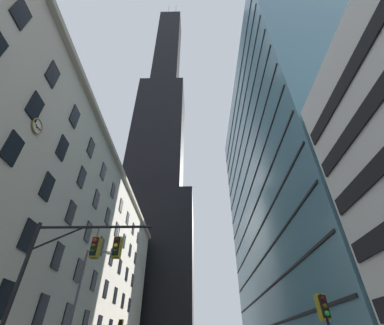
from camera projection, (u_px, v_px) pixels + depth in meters
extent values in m
cube|color=beige|center=(54.00, 246.00, 35.08)|extent=(14.15, 61.02, 25.98)
cube|color=#B2A893|center=(122.00, 172.00, 42.30)|extent=(0.70, 61.02, 0.60)
cube|color=black|center=(3.00, 299.00, 16.37)|extent=(0.14, 1.40, 2.20)
cube|color=black|center=(41.00, 310.00, 20.38)|extent=(0.14, 1.40, 2.20)
cube|color=black|center=(67.00, 317.00, 24.40)|extent=(0.14, 1.40, 2.20)
cube|color=black|center=(85.00, 322.00, 28.41)|extent=(0.14, 1.40, 2.20)
cube|color=black|center=(99.00, 325.00, 32.43)|extent=(0.14, 1.40, 2.20)
cube|color=black|center=(28.00, 235.00, 18.87)|extent=(0.14, 1.40, 2.20)
cube|color=black|center=(58.00, 256.00, 22.88)|extent=(0.14, 1.40, 2.20)
cube|color=black|center=(79.00, 270.00, 26.90)|extent=(0.14, 1.40, 2.20)
cube|color=black|center=(94.00, 281.00, 30.92)|extent=(0.14, 1.40, 2.20)
cube|color=black|center=(106.00, 289.00, 34.93)|extent=(0.14, 1.40, 2.20)
cube|color=black|center=(115.00, 296.00, 38.95)|extent=(0.14, 1.40, 2.20)
cube|color=black|center=(123.00, 301.00, 42.96)|extent=(0.14, 1.40, 2.20)
cube|color=black|center=(129.00, 305.00, 46.98)|extent=(0.14, 1.40, 2.20)
cube|color=black|center=(12.00, 148.00, 17.35)|extent=(0.14, 1.40, 2.20)
cube|color=black|center=(47.00, 187.00, 21.37)|extent=(0.14, 1.40, 2.20)
cube|color=black|center=(71.00, 213.00, 25.38)|extent=(0.14, 1.40, 2.20)
cube|color=black|center=(88.00, 232.00, 29.40)|extent=(0.14, 1.40, 2.20)
cube|color=black|center=(101.00, 246.00, 33.42)|extent=(0.14, 1.40, 2.20)
cube|color=black|center=(112.00, 258.00, 37.43)|extent=(0.14, 1.40, 2.20)
cube|color=black|center=(120.00, 267.00, 41.45)|extent=(0.14, 1.40, 2.20)
cube|color=black|center=(127.00, 274.00, 45.46)|extent=(0.14, 1.40, 2.20)
cube|color=black|center=(132.00, 281.00, 49.48)|extent=(0.14, 1.40, 2.20)
cube|color=black|center=(35.00, 107.00, 19.85)|extent=(0.14, 1.40, 2.20)
cube|color=black|center=(62.00, 148.00, 23.87)|extent=(0.14, 1.40, 2.20)
cube|color=black|center=(82.00, 177.00, 27.89)|extent=(0.14, 1.40, 2.20)
cube|color=black|center=(96.00, 199.00, 31.90)|extent=(0.14, 1.40, 2.20)
cube|color=black|center=(108.00, 216.00, 35.92)|extent=(0.14, 1.40, 2.20)
cube|color=black|center=(117.00, 230.00, 39.93)|extent=(0.14, 1.40, 2.20)
cube|color=black|center=(124.00, 241.00, 43.95)|extent=(0.14, 1.40, 2.20)
cube|color=black|center=(130.00, 250.00, 47.97)|extent=(0.14, 1.40, 2.20)
cube|color=black|center=(135.00, 258.00, 51.98)|extent=(0.14, 1.40, 2.20)
cube|color=black|center=(21.00, 14.00, 18.34)|extent=(0.14, 1.40, 2.20)
cube|color=black|center=(53.00, 74.00, 22.36)|extent=(0.14, 1.40, 2.20)
cube|color=black|center=(75.00, 117.00, 26.37)|extent=(0.14, 1.40, 2.20)
cube|color=black|center=(91.00, 148.00, 30.39)|extent=(0.14, 1.40, 2.20)
cube|color=black|center=(103.00, 172.00, 34.40)|extent=(0.14, 1.40, 2.20)
cube|color=black|center=(113.00, 190.00, 38.42)|extent=(0.14, 1.40, 2.20)
cube|color=black|center=(121.00, 206.00, 42.44)|extent=(0.14, 1.40, 2.20)
cube|color=black|center=(128.00, 218.00, 46.45)|extent=(0.14, 1.40, 2.20)
cube|color=black|center=(133.00, 229.00, 50.47)|extent=(0.14, 1.40, 2.20)
cube|color=black|center=(138.00, 238.00, 54.48)|extent=(0.14, 1.40, 2.20)
torus|color=olive|center=(37.00, 126.00, 20.01)|extent=(0.12, 1.30, 1.30)
cylinder|color=silver|center=(37.00, 126.00, 20.01)|extent=(0.05, 1.12, 1.12)
cube|color=black|center=(37.00, 126.00, 19.86)|extent=(0.03, 0.29, 0.29)
cube|color=black|center=(39.00, 129.00, 20.16)|extent=(0.03, 0.50, 0.17)
cube|color=black|center=(146.00, 271.00, 78.22)|extent=(28.87, 28.87, 42.49)
cube|color=black|center=(159.00, 142.00, 109.28)|extent=(20.21, 20.21, 61.81)
cube|color=black|center=(168.00, 53.00, 150.69)|extent=(12.99, 12.99, 77.26)
cylinder|color=silver|center=(168.00, 14.00, 180.93)|extent=(1.20, 1.20, 24.20)
cylinder|color=silver|center=(176.00, 14.00, 180.86)|extent=(1.20, 1.20, 24.20)
cube|color=black|center=(374.00, 101.00, 13.55)|extent=(0.16, 13.05, 1.10)
cube|color=black|center=(353.00, 68.00, 15.34)|extent=(0.16, 13.05, 1.10)
cube|color=teal|center=(296.00, 180.00, 46.98)|extent=(17.75, 46.87, 53.41)
cube|color=black|center=(264.00, 293.00, 35.96)|extent=(0.12, 45.87, 0.24)
cube|color=black|center=(260.00, 263.00, 38.34)|extent=(0.12, 45.87, 0.24)
cube|color=black|center=(256.00, 237.00, 40.72)|extent=(0.12, 45.87, 0.24)
cube|color=black|center=(252.00, 214.00, 43.10)|extent=(0.12, 45.87, 0.24)
cube|color=black|center=(249.00, 193.00, 45.49)|extent=(0.12, 45.87, 0.24)
cube|color=black|center=(246.00, 174.00, 47.87)|extent=(0.12, 45.87, 0.24)
cube|color=black|center=(244.00, 158.00, 50.25)|extent=(0.12, 45.87, 0.24)
cube|color=black|center=(241.00, 142.00, 52.63)|extent=(0.12, 45.87, 0.24)
cube|color=black|center=(239.00, 128.00, 55.02)|extent=(0.12, 45.87, 0.24)
cube|color=black|center=(237.00, 115.00, 57.40)|extent=(0.12, 45.87, 0.24)
cube|color=black|center=(235.00, 103.00, 59.78)|extent=(0.12, 45.87, 0.24)
cylinder|color=black|center=(15.00, 292.00, 11.89)|extent=(0.20, 0.20, 6.78)
cylinder|color=black|center=(95.00, 227.00, 13.72)|extent=(6.13, 0.14, 0.14)
cylinder|color=black|center=(58.00, 238.00, 13.39)|extent=(2.53, 0.10, 1.29)
cylinder|color=black|center=(98.00, 232.00, 13.54)|extent=(0.04, 0.04, 0.60)
cube|color=black|center=(95.00, 247.00, 13.10)|extent=(0.30, 0.30, 0.90)
cube|color=olive|center=(96.00, 248.00, 13.23)|extent=(0.40, 0.40, 1.04)
sphere|color=red|center=(95.00, 240.00, 13.13)|extent=(0.20, 0.20, 0.20)
sphere|color=#4B3A08|center=(94.00, 246.00, 12.97)|extent=(0.20, 0.20, 0.20)
sphere|color=#083D10|center=(92.00, 251.00, 12.80)|extent=(0.20, 0.20, 0.20)
cylinder|color=black|center=(119.00, 232.00, 13.53)|extent=(0.04, 0.04, 0.60)
cube|color=black|center=(117.00, 246.00, 13.08)|extent=(0.30, 0.30, 0.90)
cube|color=olive|center=(117.00, 248.00, 13.22)|extent=(0.40, 0.40, 1.04)
sphere|color=#450808|center=(117.00, 240.00, 13.12)|extent=(0.20, 0.20, 0.20)
sphere|color=yellow|center=(116.00, 245.00, 12.95)|extent=(0.20, 0.20, 0.20)
sphere|color=#083D10|center=(115.00, 251.00, 12.79)|extent=(0.20, 0.20, 0.20)
cube|color=black|center=(324.00, 307.00, 11.49)|extent=(0.30, 0.30, 0.90)
cube|color=olive|center=(322.00, 307.00, 11.63)|extent=(0.40, 0.40, 1.04)
sphere|color=#450808|center=(323.00, 299.00, 11.53)|extent=(0.20, 0.20, 0.20)
sphere|color=#4B3A08|center=(325.00, 306.00, 11.36)|extent=(0.20, 0.20, 0.20)
sphere|color=green|center=(327.00, 313.00, 11.20)|extent=(0.20, 0.20, 0.20)
cube|color=black|center=(120.00, 325.00, 25.84)|extent=(0.30, 0.30, 0.90)
cube|color=olive|center=(121.00, 325.00, 25.98)|extent=(0.40, 0.40, 1.04)
sphere|color=#450808|center=(120.00, 322.00, 25.88)|extent=(0.20, 0.20, 0.20)
sphere|color=#4B3A08|center=(120.00, 325.00, 25.71)|extent=(0.20, 0.20, 0.20)
cylinder|color=#47474C|center=(75.00, 304.00, 19.40)|extent=(0.18, 0.18, 8.12)
cylinder|color=#47474C|center=(99.00, 252.00, 21.72)|extent=(1.89, 0.10, 0.10)
ellipsoid|color=#EFE5C6|center=(109.00, 253.00, 21.65)|extent=(0.56, 0.32, 0.24)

